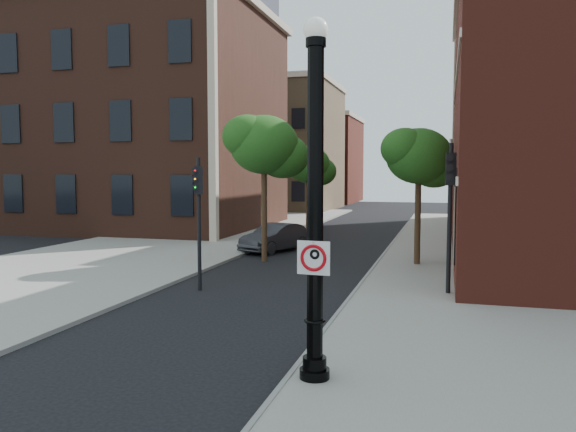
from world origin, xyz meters
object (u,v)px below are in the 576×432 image
(traffic_signal_left, at_px, (198,202))
(traffic_signal_right, at_px, (450,194))
(no_parking_sign, at_px, (314,258))
(lamppost, at_px, (315,220))
(parked_car, at_px, (276,237))

(traffic_signal_left, bearing_deg, traffic_signal_right, -13.70)
(no_parking_sign, bearing_deg, lamppost, 98.55)
(lamppost, bearing_deg, traffic_signal_left, 128.42)
(parked_car, xyz_separation_m, traffic_signal_left, (0.24, -9.04, 2.17))
(lamppost, distance_m, traffic_signal_left, 8.57)
(parked_car, relative_size, traffic_signal_right, 0.86)
(lamppost, xyz_separation_m, traffic_signal_left, (-5.33, 6.72, -0.12))
(lamppost, bearing_deg, parked_car, 109.45)
(no_parking_sign, xyz_separation_m, traffic_signal_left, (-5.34, 6.88, 0.53))
(no_parking_sign, bearing_deg, traffic_signal_left, 131.79)
(parked_car, bearing_deg, traffic_signal_left, -66.98)
(parked_car, distance_m, traffic_signal_left, 9.30)
(lamppost, distance_m, parked_car, 16.87)
(traffic_signal_left, height_order, traffic_signal_right, traffic_signal_right)
(lamppost, relative_size, traffic_signal_left, 1.52)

